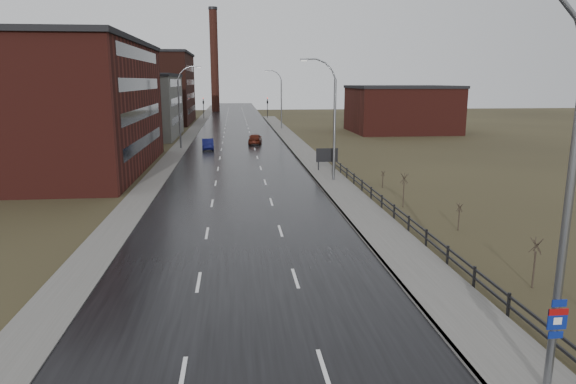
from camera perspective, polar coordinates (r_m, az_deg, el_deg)
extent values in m
cube|color=black|center=(71.66, -5.57, 4.73)|extent=(14.00, 300.00, 0.06)
cube|color=#595651|center=(47.84, 5.07, 1.05)|extent=(3.20, 180.00, 0.18)
cube|color=slate|center=(47.58, 3.27, 1.02)|extent=(0.16, 180.00, 0.18)
cube|color=#595651|center=(72.07, -12.12, 4.58)|extent=(2.40, 260.00, 0.12)
cube|color=#471914|center=(59.76, -26.35, 8.27)|extent=(22.00, 28.00, 13.00)
cube|color=black|center=(59.82, -26.99, 14.72)|extent=(22.44, 28.56, 0.50)
cube|color=black|center=(57.21, -15.62, 5.44)|extent=(0.06, 22.40, 1.20)
cube|color=black|center=(56.96, -15.79, 8.43)|extent=(0.06, 22.40, 1.20)
cube|color=black|center=(56.86, -15.97, 11.45)|extent=(0.06, 22.40, 1.20)
cube|color=black|center=(56.92, -16.15, 14.46)|extent=(0.06, 22.40, 1.20)
cube|color=slate|center=(90.87, -17.31, 8.97)|extent=(16.00, 20.00, 10.00)
cube|color=black|center=(90.77, -17.52, 12.28)|extent=(16.32, 20.40, 0.50)
cube|color=black|center=(89.79, -12.18, 7.94)|extent=(0.06, 16.00, 1.20)
cube|color=black|center=(89.63, -12.27, 9.85)|extent=(0.06, 16.00, 1.20)
cube|color=black|center=(89.56, -12.36, 11.76)|extent=(0.06, 16.00, 1.20)
cube|color=#331611|center=(121.18, -17.00, 10.87)|extent=(26.00, 24.00, 15.00)
cube|color=black|center=(121.31, -17.24, 14.52)|extent=(26.52, 24.48, 0.50)
cube|color=black|center=(119.60, -10.68, 9.01)|extent=(0.06, 19.20, 1.20)
cube|color=black|center=(119.48, -10.73, 10.45)|extent=(0.06, 19.20, 1.20)
cube|color=black|center=(119.43, -10.79, 11.89)|extent=(0.06, 19.20, 1.20)
cube|color=black|center=(119.46, -10.85, 13.32)|extent=(0.06, 19.20, 1.20)
cube|color=#471914|center=(98.15, 12.46, 8.86)|extent=(18.00, 16.00, 8.00)
cube|color=black|center=(98.01, 12.57, 11.33)|extent=(18.36, 16.32, 0.50)
cylinder|color=#331611|center=(161.25, -8.18, 14.15)|extent=(2.40, 2.40, 30.00)
cylinder|color=black|center=(162.50, -8.36, 19.55)|extent=(2.70, 2.70, 0.80)
cylinder|color=slate|center=(16.59, 28.36, -4.47)|extent=(0.24, 0.24, 10.00)
cylinder|color=slate|center=(15.71, 28.46, 17.89)|extent=(0.91, 0.14, 0.91)
cube|color=navy|center=(17.11, 27.92, -10.86)|extent=(0.45, 0.04, 0.22)
cube|color=navy|center=(17.30, 27.75, -12.39)|extent=(0.60, 0.04, 0.65)
cube|color=maroon|center=(17.21, 27.85, -11.70)|extent=(0.60, 0.04, 0.20)
cube|color=navy|center=(17.50, 27.58, -13.89)|extent=(0.45, 0.04, 0.22)
cube|color=silver|center=(17.31, 27.77, -12.57)|extent=(0.26, 0.02, 0.22)
cylinder|color=slate|center=(48.18, 5.18, 6.73)|extent=(0.24, 0.24, 9.50)
cylinder|color=slate|center=(47.93, 5.10, 12.88)|extent=(0.51, 0.14, 0.98)
cylinder|color=slate|center=(47.85, 4.54, 13.74)|extent=(0.81, 0.14, 0.81)
cylinder|color=slate|center=(47.74, 3.68, 14.33)|extent=(0.98, 0.14, 0.51)
cylinder|color=slate|center=(47.62, 2.65, 14.55)|extent=(1.01, 0.14, 0.14)
cube|color=slate|center=(47.52, 1.80, 14.50)|extent=(0.70, 0.28, 0.18)
cube|color=silver|center=(47.51, 1.80, 14.38)|extent=(0.50, 0.20, 0.04)
cylinder|color=slate|center=(73.58, -11.97, 8.42)|extent=(0.24, 0.24, 9.50)
cylinder|color=slate|center=(73.42, -12.02, 12.43)|extent=(0.51, 0.14, 0.98)
cylinder|color=slate|center=(73.39, -11.66, 13.01)|extent=(0.81, 0.14, 0.81)
cylinder|color=slate|center=(73.33, -11.11, 13.40)|extent=(0.98, 0.14, 0.51)
cylinder|color=slate|center=(73.27, -10.44, 13.56)|extent=(1.01, 0.14, 0.14)
cube|color=slate|center=(73.22, -9.89, 13.54)|extent=(0.70, 0.28, 0.18)
cube|color=silver|center=(73.22, -9.88, 13.47)|extent=(0.50, 0.20, 0.04)
cylinder|color=slate|center=(101.58, -0.74, 9.67)|extent=(0.24, 0.24, 9.50)
cylinder|color=slate|center=(101.46, -0.85, 12.58)|extent=(0.51, 0.14, 0.98)
cylinder|color=slate|center=(101.43, -1.12, 12.98)|extent=(0.81, 0.14, 0.81)
cylinder|color=slate|center=(101.38, -1.54, 13.25)|extent=(0.98, 0.14, 0.51)
cylinder|color=slate|center=(101.32, -2.03, 13.34)|extent=(1.01, 0.14, 0.14)
cube|color=slate|center=(101.27, -2.42, 13.31)|extent=(0.70, 0.28, 0.18)
cube|color=silver|center=(101.27, -2.42, 13.25)|extent=(0.50, 0.20, 0.04)
cube|color=black|center=(20.49, 27.45, -14.66)|extent=(0.10, 0.10, 1.10)
cube|color=black|center=(22.79, 23.29, -11.52)|extent=(0.10, 0.10, 1.10)
cube|color=black|center=(25.23, 19.98, -8.93)|extent=(0.10, 0.10, 1.10)
cube|color=black|center=(27.78, 17.30, -6.79)|extent=(0.10, 0.10, 1.10)
cube|color=black|center=(30.42, 15.10, -5.00)|extent=(0.10, 0.10, 1.10)
cube|color=black|center=(33.11, 13.26, -3.49)|extent=(0.10, 0.10, 1.10)
cube|color=black|center=(35.86, 11.70, -2.21)|extent=(0.10, 0.10, 1.10)
cube|color=black|center=(38.64, 10.37, -1.11)|extent=(0.10, 0.10, 1.10)
cube|color=black|center=(41.45, 9.22, -0.16)|extent=(0.10, 0.10, 1.10)
cube|color=black|center=(44.29, 8.22, 0.67)|extent=(0.10, 0.10, 1.10)
cube|color=black|center=(47.15, 7.34, 1.40)|extent=(0.10, 0.10, 1.10)
cube|color=black|center=(50.02, 6.56, 2.05)|extent=(0.10, 0.10, 1.10)
cube|color=black|center=(52.91, 5.86, 2.62)|extent=(0.10, 0.10, 1.10)
cube|color=black|center=(55.81, 5.23, 3.14)|extent=(0.10, 0.10, 1.10)
cube|color=black|center=(32.55, 13.58, -3.05)|extent=(0.08, 53.00, 0.10)
cube|color=black|center=(32.66, 13.54, -3.73)|extent=(0.08, 53.00, 0.10)
cylinder|color=#382D23|center=(26.28, 25.64, -7.80)|extent=(0.08, 0.08, 1.77)
cylinder|color=#382D23|center=(25.96, 25.97, -5.39)|extent=(0.04, 0.60, 0.70)
cylinder|color=#382D23|center=(25.98, 25.85, -5.37)|extent=(0.57, 0.23, 0.71)
cylinder|color=#382D23|center=(25.93, 25.77, -5.39)|extent=(0.34, 0.51, 0.72)
cylinder|color=#382D23|center=(25.89, 25.84, -5.42)|extent=(0.34, 0.51, 0.72)
cylinder|color=#382D23|center=(25.90, 25.96, -5.43)|extent=(0.57, 0.23, 0.71)
cylinder|color=#382D23|center=(34.40, 18.44, -3.03)|extent=(0.08, 0.08, 1.31)
cylinder|color=#382D23|center=(34.21, 18.61, -1.65)|extent=(0.04, 0.45, 0.52)
cylinder|color=#382D23|center=(34.24, 18.53, -1.63)|extent=(0.43, 0.18, 0.53)
cylinder|color=#382D23|center=(34.20, 18.46, -1.64)|extent=(0.26, 0.38, 0.54)
cylinder|color=#382D23|center=(34.15, 18.50, -1.67)|extent=(0.26, 0.38, 0.54)
cylinder|color=#382D23|center=(34.16, 18.59, -1.67)|extent=(0.43, 0.18, 0.53)
cylinder|color=#382D23|center=(39.55, 12.71, -0.30)|extent=(0.08, 0.08, 1.91)
cylinder|color=#382D23|center=(39.33, 12.86, 1.47)|extent=(0.04, 0.64, 0.76)
cylinder|color=#382D23|center=(39.36, 12.79, 1.49)|extent=(0.61, 0.24, 0.76)
cylinder|color=#382D23|center=(39.32, 12.72, 1.48)|extent=(0.36, 0.54, 0.77)
cylinder|color=#382D23|center=(39.27, 12.75, 1.46)|extent=(0.36, 0.54, 0.77)
cylinder|color=#382D23|center=(39.27, 12.84, 1.46)|extent=(0.61, 0.24, 0.76)
cylinder|color=#382D23|center=(46.40, 10.48, 1.14)|extent=(0.08, 0.08, 1.13)
cylinder|color=#382D23|center=(46.28, 10.58, 2.04)|extent=(0.04, 0.39, 0.46)
cylinder|color=#382D23|center=(46.31, 10.52, 2.05)|extent=(0.38, 0.16, 0.46)
cylinder|color=#382D23|center=(46.28, 10.46, 2.04)|extent=(0.23, 0.33, 0.47)
cylinder|color=#382D23|center=(46.22, 10.48, 2.03)|extent=(0.23, 0.33, 0.47)
cylinder|color=#382D23|center=(46.22, 10.55, 2.03)|extent=(0.38, 0.16, 0.46)
cube|color=black|center=(53.80, 3.40, 3.20)|extent=(0.10, 0.10, 1.80)
cube|color=black|center=(54.12, 5.24, 3.23)|extent=(0.10, 0.10, 1.80)
cube|color=silver|center=(53.78, 4.35, 4.12)|extent=(2.19, 0.08, 1.33)
cube|color=black|center=(53.73, 4.36, 4.11)|extent=(2.29, 0.04, 1.43)
cylinder|color=black|center=(131.44, -9.37, 9.16)|extent=(0.16, 0.16, 5.20)
imported|color=black|center=(131.35, -9.40, 10.10)|extent=(0.58, 2.73, 1.10)
sphere|color=#FF190C|center=(131.19, -9.41, 10.22)|extent=(0.18, 0.18, 0.18)
cylinder|color=black|center=(131.50, -2.30, 9.31)|extent=(0.16, 0.16, 5.20)
imported|color=black|center=(131.41, -2.31, 10.25)|extent=(0.58, 2.73, 1.10)
sphere|color=#FF190C|center=(131.25, -2.31, 10.38)|extent=(0.18, 0.18, 0.18)
imported|color=#0C0F3D|center=(71.95, -8.90, 5.24)|extent=(1.83, 4.53, 1.46)
imported|color=#47150B|center=(77.51, -3.68, 5.91)|extent=(2.36, 4.89, 1.61)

